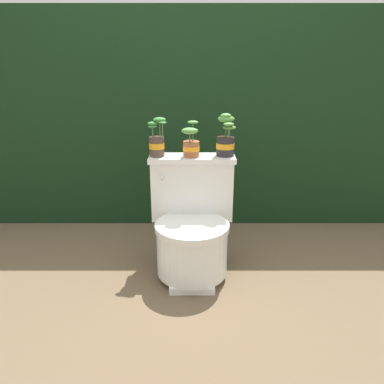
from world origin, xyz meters
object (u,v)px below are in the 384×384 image
(potted_plant_midleft, at_px, (191,144))
(potted_plant_middle, at_px, (226,140))
(toilet, at_px, (192,227))
(potted_plant_left, at_px, (157,142))

(potted_plant_midleft, height_order, potted_plant_middle, potted_plant_middle)
(toilet, bearing_deg, potted_plant_left, 145.74)
(toilet, height_order, potted_plant_midleft, potted_plant_midleft)
(potted_plant_left, bearing_deg, potted_plant_middle, 1.90)
(potted_plant_midleft, xyz_separation_m, potted_plant_middle, (0.21, 0.03, 0.02))
(potted_plant_middle, bearing_deg, potted_plant_midleft, -171.63)
(potted_plant_left, xyz_separation_m, potted_plant_middle, (0.41, 0.01, 0.01))
(potted_plant_midleft, distance_m, potted_plant_middle, 0.21)
(potted_plant_middle, bearing_deg, toilet, -142.13)
(toilet, distance_m, potted_plant_middle, 0.55)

